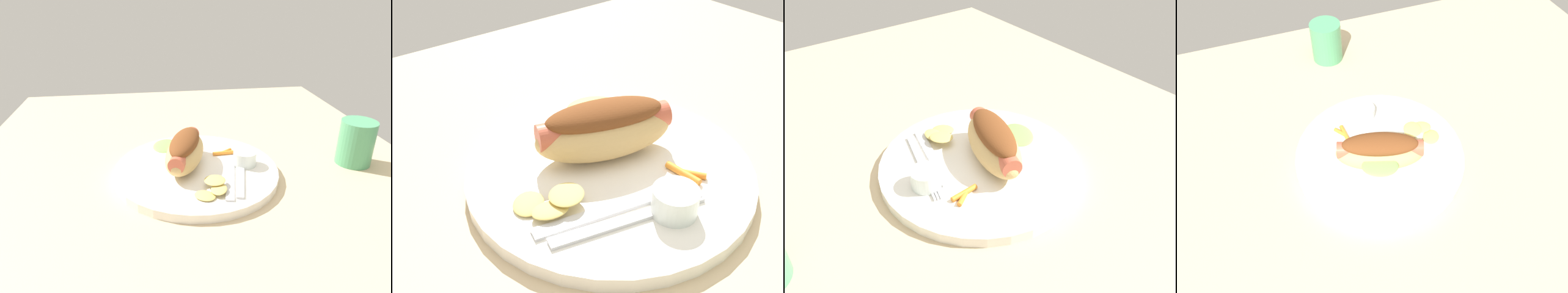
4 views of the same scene
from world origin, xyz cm
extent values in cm
cube|color=tan|center=(0.00, 0.00, -0.90)|extent=(120.00, 90.00, 1.80)
cylinder|color=white|center=(-3.68, 0.39, 0.80)|extent=(30.21, 30.21, 1.60)
ellipsoid|color=tan|center=(-4.46, -1.94, 4.31)|extent=(16.41, 10.92, 5.43)
cylinder|color=#C1563D|center=(-4.46, -1.94, 5.26)|extent=(14.66, 7.31, 2.87)
ellipsoid|color=brown|center=(-4.46, -1.94, 6.56)|extent=(13.74, 8.67, 2.73)
ellipsoid|color=#7FC65B|center=(-5.79, -5.39, 5.40)|extent=(7.15, 6.20, 0.83)
cylinder|color=white|center=(-3.49, 9.19, 2.94)|extent=(4.34, 4.34, 2.69)
cube|color=silver|center=(1.99, 7.05, 1.80)|extent=(12.19, 4.42, 0.40)
cube|color=silver|center=(-5.37, 9.54, 1.80)|extent=(3.17, 1.14, 0.40)
cube|color=silver|center=(-5.49, 9.11, 1.80)|extent=(3.17, 1.14, 0.40)
cube|color=silver|center=(-5.61, 8.67, 1.80)|extent=(3.17, 1.14, 0.40)
cube|color=silver|center=(1.51, 5.32, 1.78)|extent=(14.11, 4.74, 0.36)
ellipsoid|color=#DEC160|center=(6.49, -0.28, 1.85)|extent=(4.64, 4.66, 0.50)
ellipsoid|color=#DEC160|center=(5.67, 2.45, 2.35)|extent=(4.12, 3.47, 0.78)
ellipsoid|color=#DEC160|center=(3.60, 2.14, 2.85)|extent=(4.91, 4.97, 0.89)
cylinder|color=orange|center=(-8.22, 6.14, 1.98)|extent=(1.01, 4.18, 0.76)
cylinder|color=orange|center=(-8.94, 6.89, 1.94)|extent=(2.01, 2.52, 0.68)
cylinder|color=#4C9E6B|center=(-4.19, 31.65, 4.42)|extent=(6.75, 6.75, 8.84)
camera|label=1|loc=(54.14, -8.36, 32.94)|focal=32.75mm
camera|label=2|loc=(22.27, 28.57, 31.22)|focal=42.19mm
camera|label=3|loc=(-41.41, 28.59, 39.60)|focal=36.99mm
camera|label=4|loc=(-19.58, -38.59, 54.62)|focal=34.51mm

